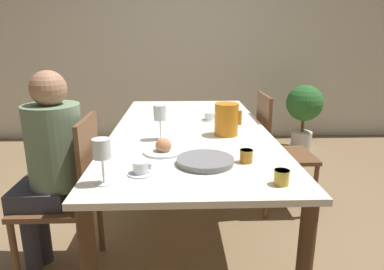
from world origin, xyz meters
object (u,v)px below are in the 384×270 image
(wine_glass_water, at_px, (160,114))
(potted_plant, at_px, (304,108))
(chair_opposite, at_px, (277,149))
(wine_glass_juice, at_px, (102,151))
(red_pitcher, at_px, (226,119))
(bread_plate, at_px, (163,149))
(jam_jar_red, at_px, (282,177))
(person_seated, at_px, (50,158))
(teacup_near_person, at_px, (141,169))
(chair_person_side, at_px, (70,193))
(serving_tray, at_px, (205,161))
(jam_jar_amber, at_px, (246,155))
(teacup_across, at_px, (209,117))

(wine_glass_water, xyz_separation_m, potted_plant, (1.65, 2.07, -0.39))
(chair_opposite, relative_size, wine_glass_juice, 4.71)
(red_pitcher, bearing_deg, bread_plate, -138.47)
(jam_jar_red, bearing_deg, red_pitcher, 99.62)
(person_seated, distance_m, bread_plate, 0.63)
(wine_glass_water, xyz_separation_m, teacup_near_person, (-0.06, -0.55, -0.13))
(chair_person_side, distance_m, teacup_near_person, 0.63)
(teacup_near_person, height_order, potted_plant, teacup_near_person)
(person_seated, relative_size, potted_plant, 1.48)
(wine_glass_water, bearing_deg, chair_opposite, 31.62)
(serving_tray, xyz_separation_m, jam_jar_amber, (0.20, 0.02, 0.02))
(person_seated, relative_size, red_pitcher, 5.88)
(teacup_near_person, bearing_deg, wine_glass_juice, -145.34)
(wine_glass_water, bearing_deg, chair_person_side, -158.35)
(teacup_across, height_order, jam_jar_amber, jam_jar_amber)
(wine_glass_water, distance_m, potted_plant, 2.68)
(chair_person_side, height_order, bread_plate, chair_person_side)
(wine_glass_juice, height_order, serving_tray, wine_glass_juice)
(serving_tray, bearing_deg, person_seated, 164.42)
(bread_plate, height_order, jam_jar_red, bread_plate)
(person_seated, distance_m, serving_tray, 0.87)
(chair_opposite, bearing_deg, jam_jar_amber, -24.73)
(chair_person_side, xyz_separation_m, wine_glass_water, (0.51, 0.20, 0.41))
(chair_opposite, xyz_separation_m, wine_glass_water, (-0.89, -0.55, 0.41))
(teacup_near_person, bearing_deg, jam_jar_red, -12.73)
(red_pitcher, bearing_deg, potted_plant, 58.07)
(teacup_near_person, bearing_deg, teacup_across, 68.71)
(serving_tray, bearing_deg, teacup_near_person, -158.47)
(chair_opposite, height_order, wine_glass_water, wine_glass_water)
(potted_plant, bearing_deg, red_pitcher, -121.93)
(bread_plate, relative_size, jam_jar_amber, 3.22)
(chair_opposite, relative_size, jam_jar_red, 14.01)
(person_seated, xyz_separation_m, serving_tray, (0.84, -0.23, 0.06))
(teacup_near_person, relative_size, jam_jar_red, 1.81)
(chair_person_side, xyz_separation_m, teacup_across, (0.85, 0.68, 0.28))
(jam_jar_amber, bearing_deg, chair_person_side, 167.57)
(jam_jar_amber, distance_m, potted_plant, 2.78)
(teacup_across, xyz_separation_m, jam_jar_red, (0.20, -1.17, 0.01))
(wine_glass_water, relative_size, jam_jar_amber, 3.15)
(teacup_near_person, relative_size, teacup_across, 1.00)
(teacup_across, distance_m, jam_jar_red, 1.18)
(chair_opposite, bearing_deg, person_seated, -63.51)
(chair_opposite, height_order, red_pitcher, red_pitcher)
(chair_person_side, xyz_separation_m, jam_jar_red, (1.05, -0.48, 0.29))
(chair_opposite, bearing_deg, teacup_near_person, -40.92)
(potted_plant, bearing_deg, wine_glass_water, -128.50)
(wine_glass_water, distance_m, bread_plate, 0.29)
(teacup_across, xyz_separation_m, potted_plant, (1.31, 1.59, -0.26))
(chair_person_side, bearing_deg, jam_jar_amber, -102.43)
(chair_person_side, relative_size, wine_glass_juice, 4.71)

